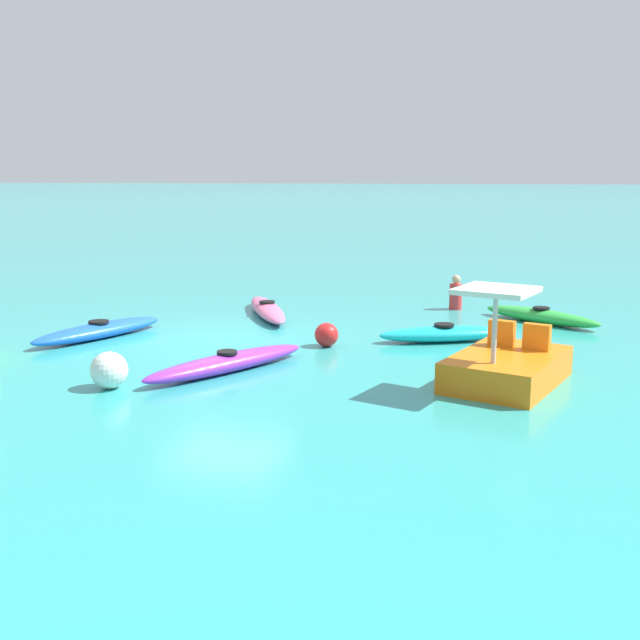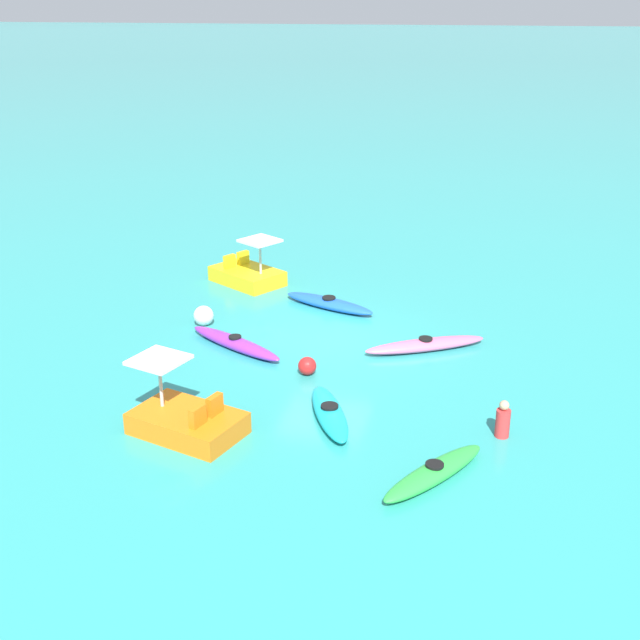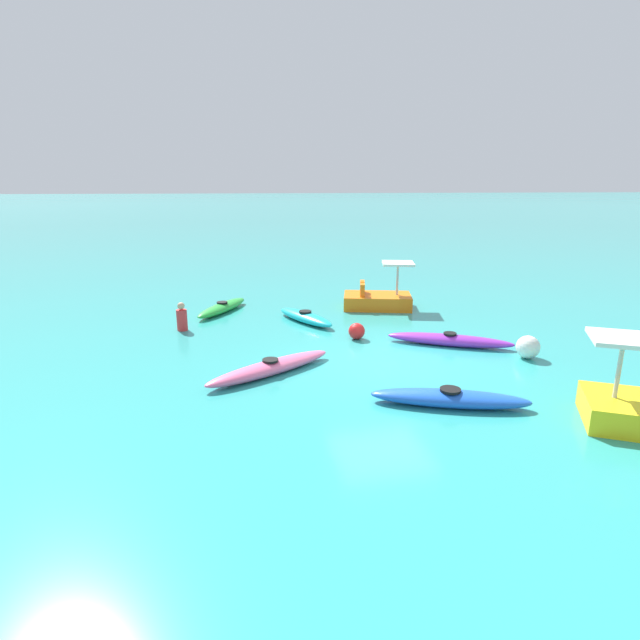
{
  "view_description": "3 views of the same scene",
  "coord_description": "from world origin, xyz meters",
  "px_view_note": "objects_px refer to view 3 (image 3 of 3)",
  "views": [
    {
      "loc": [
        -6.1,
        13.94,
        3.35
      ],
      "look_at": [
        -2.39,
        1.13,
        0.77
      ],
      "focal_mm": 41.94,
      "sensor_mm": 36.0,
      "label": 1
    },
    {
      "loc": [
        -20.31,
        -4.92,
        9.02
      ],
      "look_at": [
        -0.28,
        0.06,
        0.76
      ],
      "focal_mm": 45.16,
      "sensor_mm": 36.0,
      "label": 2
    },
    {
      "loc": [
        11.24,
        -4.02,
        4.31
      ],
      "look_at": [
        -2.46,
        -1.09,
        0.56
      ],
      "focal_mm": 28.17,
      "sensor_mm": 36.0,
      "label": 3
    }
  ],
  "objects_px": {
    "kayak_purple": "(450,340)",
    "person_near_shore": "(182,318)",
    "buoy_red": "(357,331)",
    "kayak_blue": "(450,398)",
    "kayak_pink": "(271,367)",
    "pedal_boat_orange": "(378,299)",
    "kayak_green": "(222,308)",
    "buoy_white": "(528,347)",
    "kayak_cyan": "(305,317)"
  },
  "relations": [
    {
      "from": "kayak_purple",
      "to": "person_near_shore",
      "type": "relative_size",
      "value": 3.74
    },
    {
      "from": "buoy_red",
      "to": "kayak_blue",
      "type": "bearing_deg",
      "value": 6.76
    },
    {
      "from": "kayak_purple",
      "to": "buoy_red",
      "type": "relative_size",
      "value": 6.9
    },
    {
      "from": "kayak_pink",
      "to": "pedal_boat_orange",
      "type": "xyz_separation_m",
      "value": [
        -5.84,
        4.6,
        0.17
      ]
    },
    {
      "from": "kayak_purple",
      "to": "kayak_pink",
      "type": "bearing_deg",
      "value": -77.42
    },
    {
      "from": "kayak_pink",
      "to": "kayak_green",
      "type": "xyz_separation_m",
      "value": [
        -6.39,
        -0.96,
        0.0
      ]
    },
    {
      "from": "kayak_green",
      "to": "buoy_red",
      "type": "xyz_separation_m",
      "value": [
        4.11,
        3.73,
        0.08
      ]
    },
    {
      "from": "kayak_pink",
      "to": "buoy_white",
      "type": "distance_m",
      "value": 6.62
    },
    {
      "from": "buoy_white",
      "to": "person_near_shore",
      "type": "height_order",
      "value": "person_near_shore"
    },
    {
      "from": "kayak_green",
      "to": "pedal_boat_orange",
      "type": "relative_size",
      "value": 1.04
    },
    {
      "from": "kayak_cyan",
      "to": "pedal_boat_orange",
      "type": "height_order",
      "value": "pedal_boat_orange"
    },
    {
      "from": "kayak_green",
      "to": "kayak_purple",
      "type": "xyz_separation_m",
      "value": [
        5.24,
        6.1,
        -0.0
      ]
    },
    {
      "from": "kayak_pink",
      "to": "kayak_blue",
      "type": "height_order",
      "value": "same"
    },
    {
      "from": "kayak_cyan",
      "to": "kayak_green",
      "type": "height_order",
      "value": "same"
    },
    {
      "from": "kayak_cyan",
      "to": "kayak_purple",
      "type": "height_order",
      "value": "same"
    },
    {
      "from": "kayak_cyan",
      "to": "pedal_boat_orange",
      "type": "xyz_separation_m",
      "value": [
        -1.37,
        2.94,
        0.17
      ]
    },
    {
      "from": "buoy_white",
      "to": "kayak_blue",
      "type": "bearing_deg",
      "value": -55.28
    },
    {
      "from": "kayak_purple",
      "to": "buoy_white",
      "type": "distance_m",
      "value": 2.04
    },
    {
      "from": "kayak_pink",
      "to": "buoy_white",
      "type": "height_order",
      "value": "buoy_white"
    },
    {
      "from": "buoy_red",
      "to": "kayak_green",
      "type": "bearing_deg",
      "value": -137.79
    },
    {
      "from": "kayak_green",
      "to": "kayak_pink",
      "type": "bearing_deg",
      "value": 8.58
    },
    {
      "from": "kayak_pink",
      "to": "person_near_shore",
      "type": "bearing_deg",
      "value": -152.59
    },
    {
      "from": "kayak_green",
      "to": "buoy_white",
      "type": "relative_size",
      "value": 4.73
    },
    {
      "from": "kayak_blue",
      "to": "pedal_boat_orange",
      "type": "xyz_separation_m",
      "value": [
        -8.37,
        1.26,
        0.17
      ]
    },
    {
      "from": "buoy_red",
      "to": "kayak_pink",
      "type": "bearing_deg",
      "value": -50.62
    },
    {
      "from": "kayak_green",
      "to": "pedal_boat_orange",
      "type": "distance_m",
      "value": 5.59
    },
    {
      "from": "kayak_pink",
      "to": "buoy_red",
      "type": "distance_m",
      "value": 3.58
    },
    {
      "from": "kayak_green",
      "to": "buoy_white",
      "type": "height_order",
      "value": "buoy_white"
    },
    {
      "from": "kayak_cyan",
      "to": "kayak_pink",
      "type": "relative_size",
      "value": 0.82
    },
    {
      "from": "kayak_blue",
      "to": "person_near_shore",
      "type": "distance_m",
      "value": 8.8
    },
    {
      "from": "kayak_cyan",
      "to": "kayak_blue",
      "type": "bearing_deg",
      "value": 13.5
    },
    {
      "from": "kayak_green",
      "to": "kayak_blue",
      "type": "distance_m",
      "value": 9.9
    },
    {
      "from": "kayak_pink",
      "to": "buoy_red",
      "type": "relative_size",
      "value": 6.98
    },
    {
      "from": "kayak_blue",
      "to": "buoy_red",
      "type": "relative_size",
      "value": 6.75
    },
    {
      "from": "kayak_blue",
      "to": "buoy_red",
      "type": "bearing_deg",
      "value": -173.24
    },
    {
      "from": "kayak_green",
      "to": "buoy_red",
      "type": "bearing_deg",
      "value": 42.21
    },
    {
      "from": "kayak_purple",
      "to": "pedal_boat_orange",
      "type": "bearing_deg",
      "value": -173.48
    },
    {
      "from": "kayak_green",
      "to": "buoy_red",
      "type": "distance_m",
      "value": 5.55
    },
    {
      "from": "kayak_cyan",
      "to": "buoy_red",
      "type": "height_order",
      "value": "buoy_red"
    },
    {
      "from": "kayak_cyan",
      "to": "pedal_boat_orange",
      "type": "distance_m",
      "value": 3.25
    },
    {
      "from": "kayak_cyan",
      "to": "kayak_purple",
      "type": "distance_m",
      "value": 4.81
    },
    {
      "from": "kayak_pink",
      "to": "pedal_boat_orange",
      "type": "relative_size",
      "value": 1.22
    },
    {
      "from": "kayak_purple",
      "to": "buoy_red",
      "type": "xyz_separation_m",
      "value": [
        -1.13,
        -2.36,
        0.08
      ]
    },
    {
      "from": "buoy_red",
      "to": "buoy_white",
      "type": "relative_size",
      "value": 0.8
    },
    {
      "from": "buoy_white",
      "to": "kayak_pink",
      "type": "bearing_deg",
      "value": -92.22
    },
    {
      "from": "buoy_red",
      "to": "buoy_white",
      "type": "distance_m",
      "value": 4.6
    },
    {
      "from": "kayak_green",
      "to": "pedal_boat_orange",
      "type": "xyz_separation_m",
      "value": [
        0.55,
        5.56,
        0.17
      ]
    },
    {
      "from": "kayak_purple",
      "to": "kayak_green",
      "type": "bearing_deg",
      "value": -130.68
    },
    {
      "from": "kayak_pink",
      "to": "kayak_blue",
      "type": "relative_size",
      "value": 1.03
    },
    {
      "from": "person_near_shore",
      "to": "kayak_green",
      "type": "bearing_deg",
      "value": 148.92
    }
  ]
}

